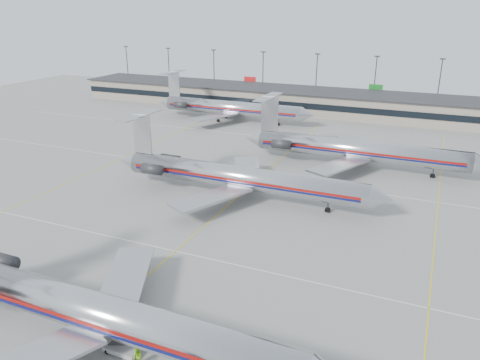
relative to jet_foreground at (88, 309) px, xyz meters
The scene contains 10 objects.
ground 8.58m from the jet_foreground, 101.86° to the left, with size 260.00×260.00×0.00m, color gray.
apron_markings 18.09m from the jet_foreground, 95.21° to the left, with size 160.00×0.15×0.02m, color silver.
terminal 105.66m from the jet_foreground, 90.87° to the left, with size 162.00×17.00×6.25m.
light_mast_row 119.80m from the jet_foreground, 90.77° to the left, with size 163.60×0.40×15.28m.
jet_foreground is the anchor object (origin of this frame).
jet_second_row 37.09m from the jet_foreground, 92.66° to the left, with size 46.66×27.48×12.21m.
jet_third_row 60.73m from the jet_foreground, 77.98° to the left, with size 46.09×28.35×12.60m.
jet_back_row 89.11m from the jet_foreground, 106.50° to the left, with size 45.11×27.75×12.33m.
belt_loader 4.70m from the jet_foreground, ahead, with size 3.80×1.21×2.01m.
ramp_worker_far 6.37m from the jet_foreground, ahead, with size 0.84×0.66×1.73m, color #82CD13.
Camera 1 is at (28.20, -34.64, 29.06)m, focal length 35.00 mm.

